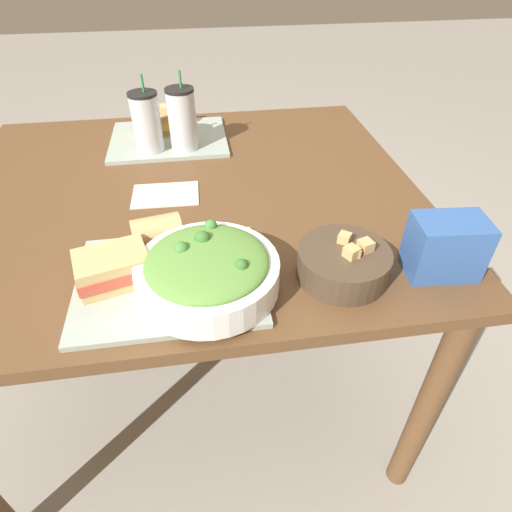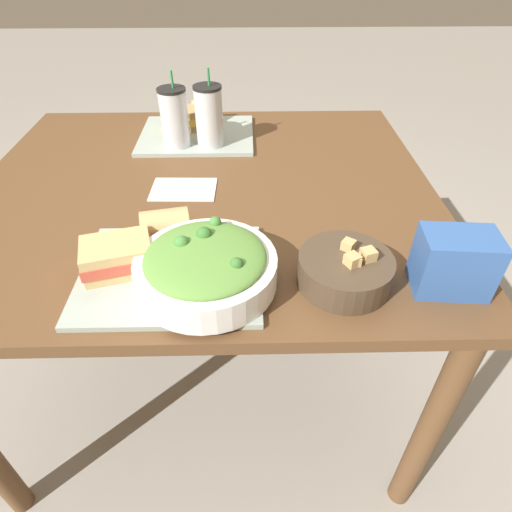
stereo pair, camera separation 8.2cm
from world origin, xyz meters
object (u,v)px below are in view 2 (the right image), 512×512
(sandwich_near, at_px, (118,256))
(napkin_folded, at_px, (184,189))
(salad_bowl, at_px, (206,266))
(chip_bag, at_px, (454,262))
(soup_bowl, at_px, (345,269))
(baguette_near, at_px, (167,225))
(sandwich_far, at_px, (188,119))
(drink_cup_dark, at_px, (175,119))
(drink_cup_red, at_px, (209,118))
(baguette_far, at_px, (205,110))

(sandwich_near, distance_m, napkin_folded, 0.35)
(salad_bowl, relative_size, chip_bag, 1.85)
(soup_bowl, xyz_separation_m, sandwich_near, (-0.45, 0.04, 0.01))
(baguette_near, distance_m, sandwich_far, 0.61)
(drink_cup_dark, xyz_separation_m, drink_cup_red, (0.10, 0.00, 0.00))
(baguette_near, bearing_deg, baguette_far, -14.16)
(soup_bowl, xyz_separation_m, baguette_near, (-0.36, 0.14, 0.01))
(salad_bowl, bearing_deg, sandwich_far, 98.48)
(soup_bowl, xyz_separation_m, chip_bag, (0.20, -0.02, 0.03))
(salad_bowl, bearing_deg, soup_bowl, 1.46)
(sandwich_far, bearing_deg, sandwich_near, -110.40)
(napkin_folded, bearing_deg, salad_bowl, -76.68)
(salad_bowl, xyz_separation_m, soup_bowl, (0.27, 0.01, -0.02))
(chip_bag, bearing_deg, sandwich_far, 132.15)
(drink_cup_dark, distance_m, drink_cup_red, 0.10)
(drink_cup_red, bearing_deg, chip_bag, -52.07)
(salad_bowl, distance_m, baguette_near, 0.17)
(sandwich_near, distance_m, baguette_far, 0.79)
(sandwich_near, height_order, baguette_near, baguette_near)
(soup_bowl, distance_m, sandwich_near, 0.45)
(salad_bowl, relative_size, sandwich_far, 1.70)
(salad_bowl, bearing_deg, baguette_far, 94.33)
(baguette_far, bearing_deg, drink_cup_red, -177.60)
(sandwich_near, height_order, baguette_far, baguette_far)
(sandwich_near, relative_size, baguette_near, 1.40)
(chip_bag, bearing_deg, baguette_far, 127.40)
(drink_cup_dark, bearing_deg, baguette_far, 70.04)
(salad_bowl, height_order, drink_cup_dark, drink_cup_dark)
(salad_bowl, height_order, sandwich_near, salad_bowl)
(baguette_near, bearing_deg, napkin_folded, -13.00)
(sandwich_far, relative_size, drink_cup_dark, 0.71)
(baguette_near, xyz_separation_m, baguette_far, (0.03, 0.68, 0.00))
(salad_bowl, distance_m, soup_bowl, 0.27)
(baguette_far, height_order, napkin_folded, baguette_far)
(drink_cup_red, relative_size, chip_bag, 1.56)
(drink_cup_red, bearing_deg, salad_bowl, -87.20)
(chip_bag, bearing_deg, soup_bowl, -179.56)
(soup_bowl, distance_m, baguette_near, 0.39)
(baguette_far, distance_m, napkin_folded, 0.45)
(sandwich_near, height_order, drink_cup_red, drink_cup_red)
(soup_bowl, distance_m, sandwich_far, 0.84)
(soup_bowl, relative_size, baguette_near, 1.62)
(salad_bowl, relative_size, sandwich_near, 1.70)
(sandwich_near, distance_m, drink_cup_dark, 0.59)
(baguette_near, xyz_separation_m, napkin_folded, (0.01, 0.23, -0.05))
(baguette_far, xyz_separation_m, drink_cup_dark, (-0.07, -0.20, 0.05))
(drink_cup_dark, xyz_separation_m, chip_bag, (0.60, -0.64, -0.03))
(drink_cup_red, xyz_separation_m, chip_bag, (0.50, -0.64, -0.03))
(napkin_folded, bearing_deg, sandwich_near, -105.08)
(sandwich_near, bearing_deg, napkin_folded, 59.67)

